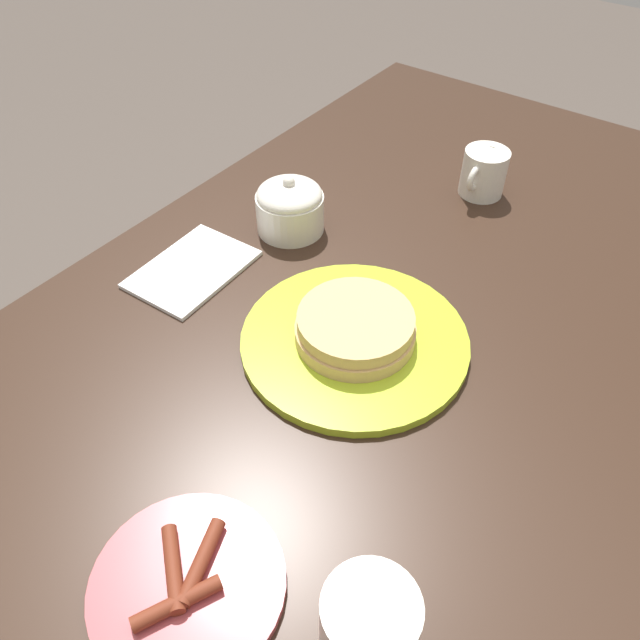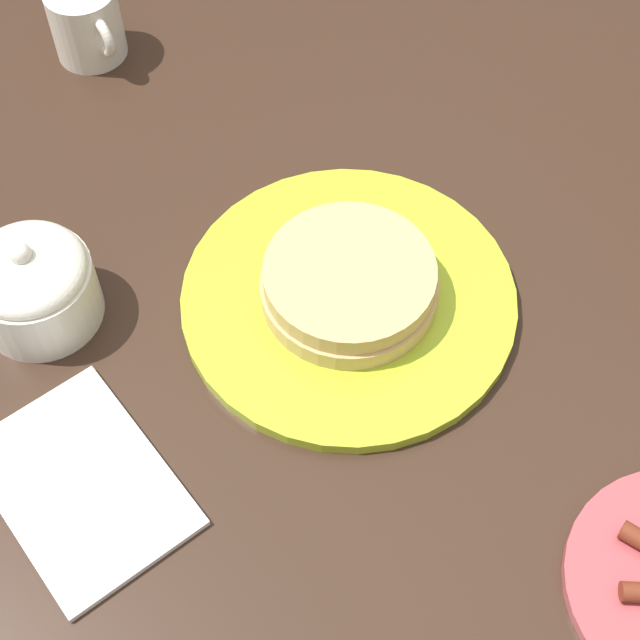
{
  "view_description": "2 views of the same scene",
  "coord_description": "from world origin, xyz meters",
  "px_view_note": "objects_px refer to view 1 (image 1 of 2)",
  "views": [
    {
      "loc": [
        0.46,
        0.23,
        1.32
      ],
      "look_at": [
        0.03,
        -0.08,
        0.8
      ],
      "focal_mm": 35.0,
      "sensor_mm": 36.0,
      "label": 1
    },
    {
      "loc": [
        0.37,
        -0.33,
        1.44
      ],
      "look_at": [
        0.03,
        -0.08,
        0.8
      ],
      "focal_mm": 55.0,
      "sensor_mm": 36.0,
      "label": 2
    }
  ],
  "objects_px": {
    "creamer_pitcher": "(484,171)",
    "sugar_bowl": "(290,206)",
    "pancake_plate": "(355,335)",
    "coffee_mug": "(366,633)",
    "side_plate_bacon": "(187,584)",
    "napkin": "(192,269)"
  },
  "relations": [
    {
      "from": "side_plate_bacon",
      "to": "napkin",
      "type": "relative_size",
      "value": 1.03
    },
    {
      "from": "pancake_plate",
      "to": "sugar_bowl",
      "type": "bearing_deg",
      "value": -123.76
    },
    {
      "from": "pancake_plate",
      "to": "creamer_pitcher",
      "type": "bearing_deg",
      "value": -176.38
    },
    {
      "from": "napkin",
      "to": "sugar_bowl",
      "type": "bearing_deg",
      "value": 162.85
    },
    {
      "from": "pancake_plate",
      "to": "sugar_bowl",
      "type": "xyz_separation_m",
      "value": [
        -0.14,
        -0.21,
        0.02
      ]
    },
    {
      "from": "pancake_plate",
      "to": "creamer_pitcher",
      "type": "relative_size",
      "value": 2.68
    },
    {
      "from": "napkin",
      "to": "coffee_mug",
      "type": "bearing_deg",
      "value": 59.75
    },
    {
      "from": "side_plate_bacon",
      "to": "napkin",
      "type": "distance_m",
      "value": 0.44
    },
    {
      "from": "creamer_pitcher",
      "to": "sugar_bowl",
      "type": "distance_m",
      "value": 0.32
    },
    {
      "from": "side_plate_bacon",
      "to": "sugar_bowl",
      "type": "relative_size",
      "value": 1.75
    },
    {
      "from": "pancake_plate",
      "to": "coffee_mug",
      "type": "xyz_separation_m",
      "value": [
        0.28,
        0.2,
        0.03
      ]
    },
    {
      "from": "side_plate_bacon",
      "to": "coffee_mug",
      "type": "height_order",
      "value": "coffee_mug"
    },
    {
      "from": "sugar_bowl",
      "to": "creamer_pitcher",
      "type": "bearing_deg",
      "value": 144.28
    },
    {
      "from": "coffee_mug",
      "to": "creamer_pitcher",
      "type": "distance_m",
      "value": 0.72
    },
    {
      "from": "pancake_plate",
      "to": "coffee_mug",
      "type": "distance_m",
      "value": 0.35
    },
    {
      "from": "creamer_pitcher",
      "to": "sugar_bowl",
      "type": "xyz_separation_m",
      "value": [
        0.26,
        -0.18,
        0.0
      ]
    },
    {
      "from": "pancake_plate",
      "to": "sugar_bowl",
      "type": "distance_m",
      "value": 0.25
    },
    {
      "from": "creamer_pitcher",
      "to": "sugar_bowl",
      "type": "bearing_deg",
      "value": -35.72
    },
    {
      "from": "side_plate_bacon",
      "to": "coffee_mug",
      "type": "distance_m",
      "value": 0.17
    },
    {
      "from": "coffee_mug",
      "to": "side_plate_bacon",
      "type": "bearing_deg",
      "value": -73.37
    },
    {
      "from": "coffee_mug",
      "to": "creamer_pitcher",
      "type": "bearing_deg",
      "value": -161.59
    },
    {
      "from": "side_plate_bacon",
      "to": "sugar_bowl",
      "type": "xyz_separation_m",
      "value": [
        -0.47,
        -0.26,
        0.03
      ]
    }
  ]
}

